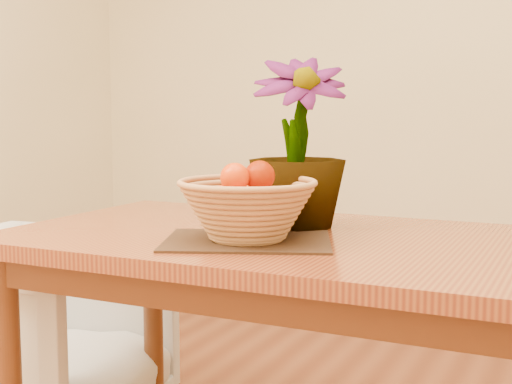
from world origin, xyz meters
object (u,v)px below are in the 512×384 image
at_px(wicker_basket, 247,212).
at_px(table, 289,270).
at_px(potted_plant, 297,143).
at_px(armchair, 34,326).

bearing_deg(wicker_basket, table, 69.02).
xyz_separation_m(table, wicker_basket, (-0.05, -0.13, 0.16)).
bearing_deg(potted_plant, table, -106.49).
distance_m(wicker_basket, potted_plant, 0.28).
relative_size(table, wicker_basket, 4.31).
xyz_separation_m(potted_plant, armchair, (-0.91, 0.01, -0.61)).
height_order(table, wicker_basket, wicker_basket).
bearing_deg(table, wicker_basket, -110.98).
bearing_deg(armchair, wicker_basket, -110.49).
distance_m(table, armchair, 0.99).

